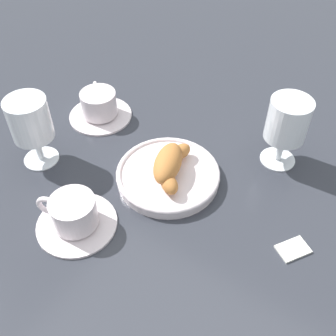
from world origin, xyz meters
TOP-DOWN VIEW (x-y plane):
  - ground_plane at (0.00, 0.00)m, footprint 2.20×2.20m
  - pastry_plate at (-0.02, 0.03)m, footprint 0.19×0.19m
  - croissant_large at (-0.02, 0.03)m, footprint 0.13×0.09m
  - coffee_cup_near at (-0.09, -0.20)m, footprint 0.14×0.14m
  - coffee_cup_far at (0.16, -0.04)m, footprint 0.14×0.14m
  - juice_glass_left at (-0.18, 0.18)m, footprint 0.08×0.08m
  - juice_glass_right at (0.07, -0.21)m, footprint 0.08×0.08m
  - sugar_packet at (0.00, 0.28)m, footprint 0.06×0.06m

SIDE VIEW (x-z plane):
  - ground_plane at x=0.00m, z-range 0.00..0.00m
  - sugar_packet at x=0.00m, z-range 0.00..0.01m
  - pastry_plate at x=-0.02m, z-range 0.00..0.02m
  - coffee_cup_near at x=-0.09m, z-range 0.00..0.06m
  - coffee_cup_far at x=0.16m, z-range 0.00..0.06m
  - croissant_large at x=-0.02m, z-range 0.02..0.06m
  - juice_glass_right at x=0.07m, z-range 0.02..0.16m
  - juice_glass_left at x=-0.18m, z-range 0.02..0.16m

